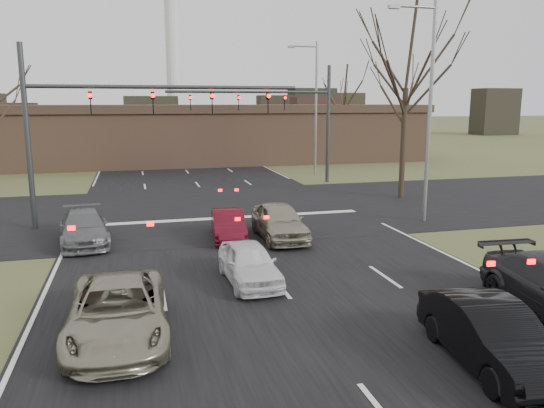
{
  "coord_description": "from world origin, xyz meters",
  "views": [
    {
      "loc": [
        -4.13,
        -11.79,
        5.53
      ],
      "look_at": [
        0.52,
        5.95,
        2.0
      ],
      "focal_mm": 35.0,
      "sensor_mm": 36.0,
      "label": 1
    }
  ],
  "objects": [
    {
      "name": "ground",
      "position": [
        0.0,
        0.0,
        0.0
      ],
      "size": [
        360.0,
        360.0,
        0.0
      ],
      "primitive_type": "plane",
      "color": "#4B532C",
      "rests_on": "ground"
    },
    {
      "name": "road_main",
      "position": [
        0.0,
        60.0,
        0.01
      ],
      "size": [
        14.0,
        300.0,
        0.02
      ],
      "primitive_type": "cube",
      "color": "black",
      "rests_on": "ground"
    },
    {
      "name": "road_cross",
      "position": [
        0.0,
        15.0,
        0.01
      ],
      "size": [
        200.0,
        14.0,
        0.02
      ],
      "primitive_type": "cube",
      "color": "black",
      "rests_on": "ground"
    },
    {
      "name": "building",
      "position": [
        2.0,
        38.0,
        2.67
      ],
      "size": [
        42.4,
        10.4,
        5.3
      ],
      "color": "brown",
      "rests_on": "ground"
    },
    {
      "name": "mast_arm_near",
      "position": [
        -5.23,
        13.0,
        5.07
      ],
      "size": [
        12.12,
        0.24,
        8.0
      ],
      "color": "#383A3D",
      "rests_on": "ground"
    },
    {
      "name": "mast_arm_far",
      "position": [
        6.18,
        23.0,
        5.02
      ],
      "size": [
        11.12,
        0.24,
        8.0
      ],
      "color": "#383A3D",
      "rests_on": "ground"
    },
    {
      "name": "streetlight_right_near",
      "position": [
        8.82,
        10.0,
        5.59
      ],
      "size": [
        2.34,
        0.25,
        10.0
      ],
      "color": "gray",
      "rests_on": "ground"
    },
    {
      "name": "streetlight_right_far",
      "position": [
        9.32,
        27.0,
        5.59
      ],
      "size": [
        2.34,
        0.25,
        10.0
      ],
      "color": "gray",
      "rests_on": "ground"
    },
    {
      "name": "tree_right_near",
      "position": [
        11.0,
        16.0,
        8.9
      ],
      "size": [
        6.9,
        6.9,
        11.5
      ],
      "color": "black",
      "rests_on": "ground"
    },
    {
      "name": "tree_right_far",
      "position": [
        15.0,
        35.0,
        6.96
      ],
      "size": [
        5.4,
        5.4,
        9.0
      ],
      "color": "black",
      "rests_on": "ground"
    },
    {
      "name": "car_silver_suv",
      "position": [
        -4.66,
        0.54,
        0.68
      ],
      "size": [
        2.33,
        4.94,
        1.37
      ],
      "primitive_type": "imported",
      "rotation": [
        0.0,
        0.0,
        -0.01
      ],
      "color": "gray",
      "rests_on": "ground"
    },
    {
      "name": "car_white_sedan",
      "position": [
        -0.81,
        3.64,
        0.63
      ],
      "size": [
        1.61,
        3.74,
        1.26
      ],
      "primitive_type": "imported",
      "rotation": [
        0.0,
        0.0,
        0.03
      ],
      "color": "white",
      "rests_on": "ground"
    },
    {
      "name": "car_black_hatch",
      "position": [
        3.0,
        -2.85,
        0.69
      ],
      "size": [
        1.87,
        4.31,
        1.38
      ],
      "primitive_type": "imported",
      "rotation": [
        0.0,
        0.0,
        -0.1
      ],
      "color": "black",
      "rests_on": "ground"
    },
    {
      "name": "car_grey_ahead",
      "position": [
        -6.17,
        9.87,
        0.64
      ],
      "size": [
        2.27,
        4.59,
        1.28
      ],
      "primitive_type": "imported",
      "rotation": [
        0.0,
        0.0,
        0.11
      ],
      "color": "slate",
      "rests_on": "ground"
    },
    {
      "name": "car_red_ahead",
      "position": [
        -0.5,
        9.14,
        0.59
      ],
      "size": [
        1.6,
        3.71,
        1.19
      ],
      "primitive_type": "imported",
      "rotation": [
        0.0,
        0.0,
        -0.1
      ],
      "color": "#4E0B17",
      "rests_on": "ground"
    },
    {
      "name": "car_silver_ahead",
      "position": [
        1.53,
        8.6,
        0.74
      ],
      "size": [
        1.8,
        4.36,
        1.48
      ],
      "primitive_type": "imported",
      "rotation": [
        0.0,
        0.0,
        -0.01
      ],
      "color": "gray",
      "rests_on": "ground"
    }
  ]
}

